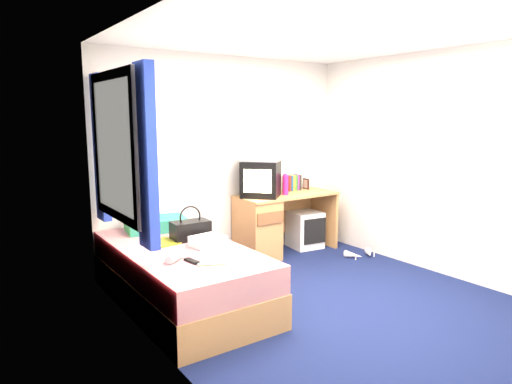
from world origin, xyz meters
TOP-DOWN VIEW (x-y plane):
  - ground at (0.00, 0.00)m, footprint 3.40×3.40m
  - room_shell at (0.00, 0.00)m, footprint 3.40×3.40m
  - bed at (-1.10, 0.70)m, footprint 1.01×2.00m
  - pillow at (-1.04, 1.39)m, footprint 0.64×0.47m
  - desk at (0.43, 1.44)m, footprint 1.30×0.55m
  - storage_cube at (1.04, 1.45)m, footprint 0.43×0.43m
  - crt_tv at (0.32, 1.44)m, footprint 0.59×0.59m
  - vcr at (0.32, 1.44)m, footprint 0.53×0.55m
  - book_row at (0.94, 1.60)m, footprint 0.20×0.13m
  - picture_frame at (1.15, 1.57)m, footprint 0.03×0.12m
  - pink_water_bottle at (0.65, 1.37)m, footprint 0.09×0.09m
  - aerosol_can at (0.53, 1.47)m, footprint 0.06×0.06m
  - handbag at (-0.91, 0.87)m, footprint 0.37×0.22m
  - towel at (-0.88, 0.57)m, footprint 0.30×0.26m
  - magazine at (-1.17, 0.90)m, footprint 0.24×0.30m
  - water_bottle at (-1.31, 0.34)m, footprint 0.20×0.18m
  - colour_swatch_fan at (-1.11, 0.09)m, footprint 0.23×0.15m
  - remote_control at (-1.21, 0.23)m, footprint 0.07×0.17m
  - window_assembly at (-1.55, 0.90)m, footprint 0.11×1.42m
  - white_heels at (1.31, 0.71)m, footprint 0.40×0.29m

SIDE VIEW (x-z plane):
  - ground at x=0.00m, z-range 0.00..0.00m
  - white_heels at x=1.31m, z-range -0.01..0.09m
  - storage_cube at x=1.04m, z-range 0.00..0.47m
  - bed at x=-1.10m, z-range 0.00..0.54m
  - desk at x=0.43m, z-range 0.03..0.78m
  - colour_swatch_fan at x=-1.11m, z-range 0.54..0.55m
  - magazine at x=-1.17m, z-range 0.54..0.55m
  - remote_control at x=-1.21m, z-range 0.54..0.56m
  - water_bottle at x=-1.31m, z-range 0.54..0.61m
  - towel at x=-0.88m, z-range 0.54..0.63m
  - pillow at x=-1.04m, z-range 0.54..0.67m
  - handbag at x=-0.91m, z-range 0.47..0.80m
  - picture_frame at x=1.15m, z-range 0.75..0.89m
  - aerosol_can at x=0.53m, z-range 0.75..0.92m
  - book_row at x=0.94m, z-range 0.75..0.95m
  - pink_water_bottle at x=0.65m, z-range 0.75..0.98m
  - crt_tv at x=0.32m, z-range 0.75..1.18m
  - vcr at x=0.32m, z-range 1.18..1.27m
  - window_assembly at x=-1.55m, z-range 0.72..2.12m
  - room_shell at x=0.00m, z-range -0.25..3.15m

